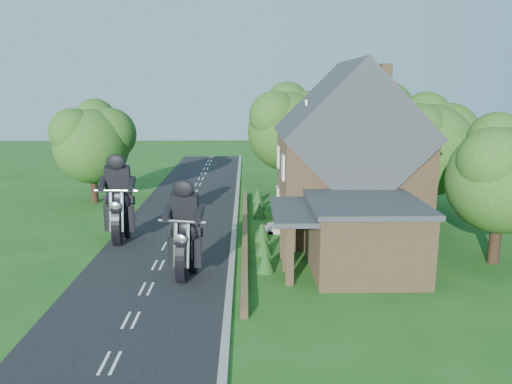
{
  "coord_description": "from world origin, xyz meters",
  "views": [
    {
      "loc": [
        4.4,
        -23.56,
        8.64
      ],
      "look_at": [
        4.95,
        4.29,
        2.8
      ],
      "focal_mm": 35.0,
      "sensor_mm": 36.0,
      "label": 1
    }
  ],
  "objects_px": {
    "garden_wall": "(245,232)",
    "motorcycle_follow": "(121,229)",
    "house": "(348,161)",
    "motorcycle_lead": "(186,264)",
    "annex": "(361,235)"
  },
  "relations": [
    {
      "from": "annex",
      "to": "motorcycle_follow",
      "type": "relative_size",
      "value": 4.32
    },
    {
      "from": "garden_wall",
      "to": "motorcycle_follow",
      "type": "relative_size",
      "value": 13.49
    },
    {
      "from": "house",
      "to": "motorcycle_follow",
      "type": "relative_size",
      "value": 6.28
    },
    {
      "from": "garden_wall",
      "to": "motorcycle_lead",
      "type": "relative_size",
      "value": 14.71
    },
    {
      "from": "annex",
      "to": "motorcycle_lead",
      "type": "bearing_deg",
      "value": -173.36
    },
    {
      "from": "garden_wall",
      "to": "motorcycle_follow",
      "type": "bearing_deg",
      "value": -170.73
    },
    {
      "from": "house",
      "to": "motorcycle_lead",
      "type": "xyz_separation_m",
      "value": [
        -8.87,
        -7.76,
        -3.65
      ]
    },
    {
      "from": "house",
      "to": "motorcycle_follow",
      "type": "bearing_deg",
      "value": -170.77
    },
    {
      "from": "annex",
      "to": "motorcycle_lead",
      "type": "height_order",
      "value": "annex"
    },
    {
      "from": "house",
      "to": "motorcycle_follow",
      "type": "xyz_separation_m",
      "value": [
        -13.24,
        -2.15,
        -3.58
      ]
    },
    {
      "from": "house",
      "to": "motorcycle_lead",
      "type": "relative_size",
      "value": 6.85
    },
    {
      "from": "garden_wall",
      "to": "annex",
      "type": "height_order",
      "value": "annex"
    },
    {
      "from": "house",
      "to": "motorcycle_follow",
      "type": "distance_m",
      "value": 13.88
    },
    {
      "from": "house",
      "to": "motorcycle_lead",
      "type": "distance_m",
      "value": 12.33
    },
    {
      "from": "annex",
      "to": "motorcycle_follow",
      "type": "height_order",
      "value": "annex"
    }
  ]
}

